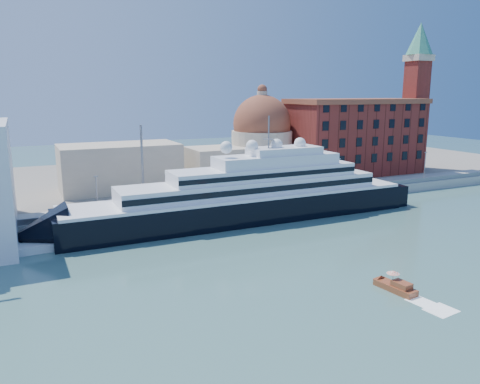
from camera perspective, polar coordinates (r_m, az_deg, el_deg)
ground at (r=82.58m, az=8.01°, el=-7.23°), size 400.00×400.00×0.00m
quay at (r=110.99m, az=-1.62°, el=-1.43°), size 180.00×10.00×2.50m
land at (r=148.72m, az=-8.01°, el=1.81°), size 260.00×72.00×2.00m
quay_fence at (r=106.57m, az=-0.65°, el=-0.97°), size 180.00×0.10×1.20m
superyacht at (r=99.17m, az=-0.80°, el=-1.13°), size 87.19×12.09×26.06m
service_barge at (r=89.45m, az=-21.80°, el=-5.99°), size 11.65×4.57×2.57m
water_taxi at (r=69.74m, az=18.51°, el=-10.84°), size 2.82×6.40×2.94m
warehouse at (r=151.41m, az=13.90°, el=6.64°), size 43.00×19.00×23.25m
campanile at (r=167.05m, az=20.71°, el=11.85°), size 8.40×8.40×47.00m
church at (r=133.27m, az=-3.25°, el=5.04°), size 66.00×18.00×25.50m
lamp_posts at (r=103.30m, az=-7.71°, el=2.31°), size 120.80×2.40×18.00m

